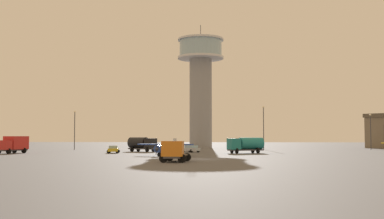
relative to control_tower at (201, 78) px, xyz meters
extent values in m
plane|color=#545456|center=(4.97, -68.01, -19.51)|extent=(400.00, 400.00, 0.00)
cylinder|color=gray|center=(0.00, 0.00, -7.03)|extent=(6.26, 6.26, 24.95)
cylinder|color=silver|center=(0.00, 0.00, 5.74)|extent=(12.91, 12.91, 0.60)
cylinder|color=#99B7C6|center=(0.00, 0.00, 8.34)|extent=(11.88, 11.88, 4.58)
cylinder|color=silver|center=(0.00, 0.00, 10.88)|extent=(12.91, 12.91, 0.50)
cylinder|color=#38383D|center=(0.00, 0.00, 13.13)|extent=(0.16, 0.16, 4.00)
cylinder|color=#2847A8|center=(-1.54, -57.67, -18.37)|extent=(3.10, 5.89, 1.16)
cone|color=#38383D|center=(-2.62, -60.63, -18.37)|extent=(1.05, 1.07, 0.81)
cube|color=#38383D|center=(-2.62, -60.63, -18.37)|extent=(0.11, 0.08, 1.78)
cube|color=#2847A8|center=(-1.64, -57.94, -17.69)|extent=(9.28, 4.53, 0.19)
cylinder|color=white|center=(-3.04, -57.42, -18.08)|extent=(0.89, 0.39, 1.27)
cylinder|color=white|center=(-0.23, -58.45, -18.08)|extent=(0.89, 0.39, 1.27)
cube|color=#99B7C6|center=(-1.92, -58.73, -18.05)|extent=(1.23, 1.29, 0.66)
cone|color=#2847A8|center=(-0.46, -54.72, -18.27)|extent=(1.27, 1.53, 0.87)
cube|color=white|center=(-0.46, -54.72, -17.52)|extent=(0.46, 1.01, 1.59)
cube|color=#2847A8|center=(-0.46, -54.72, -18.13)|extent=(2.93, 1.76, 0.09)
cylinder|color=black|center=(-2.31, -59.79, -19.23)|extent=(0.58, 0.34, 0.56)
cylinder|color=black|center=(-2.44, -57.15, -19.23)|extent=(0.58, 0.34, 0.56)
cylinder|color=black|center=(-0.51, -57.85, -19.23)|extent=(0.58, 0.34, 0.56)
cube|color=#38383D|center=(11.36, -45.02, -18.89)|extent=(6.72, 4.49, 0.24)
cube|color=teal|center=(9.22, -46.05, -17.78)|extent=(2.64, 2.84, 1.98)
cube|color=#99B7C6|center=(8.44, -46.42, -17.38)|extent=(0.91, 1.77, 0.99)
cylinder|color=teal|center=(12.32, -44.56, -17.69)|extent=(4.93, 3.86, 2.15)
cylinder|color=black|center=(9.72, -46.94, -19.01)|extent=(0.68, 1.02, 1.00)
cylinder|color=black|center=(8.84, -45.10, -19.01)|extent=(0.68, 1.02, 1.00)
cylinder|color=black|center=(13.58, -45.08, -19.01)|extent=(0.68, 1.02, 1.00)
cylinder|color=black|center=(12.69, -43.25, -19.01)|extent=(0.68, 1.02, 1.00)
cube|color=#38383D|center=(-9.34, -37.26, -18.89)|extent=(6.09, 4.29, 0.24)
cube|color=black|center=(-7.44, -38.21, -17.79)|extent=(2.51, 2.80, 1.96)
cube|color=#99B7C6|center=(-6.76, -38.55, -17.39)|extent=(0.95, 1.79, 0.98)
cylinder|color=black|center=(-10.21, -36.82, -17.67)|extent=(4.50, 3.72, 2.19)
cylinder|color=black|center=(-7.03, -37.26, -19.01)|extent=(0.69, 1.02, 1.00)
cylinder|color=black|center=(-7.96, -39.11, -19.01)|extent=(0.69, 1.02, 1.00)
cylinder|color=black|center=(-10.45, -35.54, -19.01)|extent=(0.69, 1.02, 1.00)
cylinder|color=black|center=(-11.38, -37.39, -19.01)|extent=(0.69, 1.02, 1.00)
cube|color=#38383D|center=(-30.79, -49.52, -18.89)|extent=(3.36, 6.57, 0.24)
cube|color=red|center=(-31.33, -51.72, -17.95)|extent=(2.74, 2.28, 1.64)
cube|color=#99B7C6|center=(-31.53, -52.51, -17.62)|extent=(1.99, 0.56, 0.82)
cube|color=red|center=(-30.54, -48.52, -17.58)|extent=(3.33, 4.68, 2.38)
cylinder|color=black|center=(-30.28, -51.91, -19.01)|extent=(1.04, 0.51, 1.00)
cylinder|color=black|center=(-29.30, -47.94, -19.01)|extent=(1.04, 0.51, 1.00)
cylinder|color=black|center=(-31.38, -47.43, -19.01)|extent=(1.04, 0.51, 1.00)
cube|color=#38383D|center=(2.22, -75.46, -18.89)|extent=(2.29, 5.79, 0.24)
cube|color=orange|center=(2.10, -77.50, -17.88)|extent=(2.54, 1.74, 1.77)
cube|color=#99B7C6|center=(2.05, -78.24, -17.53)|extent=(2.08, 0.20, 0.89)
cube|color=brown|center=(2.28, -74.51, -18.69)|extent=(2.67, 3.93, 0.16)
cube|color=#997547|center=(2.30, -74.14, -18.16)|extent=(1.09, 1.09, 0.90)
cylinder|color=black|center=(3.20, -77.51, -19.01)|extent=(1.01, 0.33, 1.00)
cylinder|color=black|center=(1.00, -77.38, -19.01)|extent=(1.01, 0.33, 1.00)
cylinder|color=black|center=(3.42, -73.82, -19.01)|extent=(1.01, 0.33, 1.00)
cylinder|color=black|center=(1.22, -73.69, -19.01)|extent=(1.01, 0.33, 1.00)
cube|color=#B7BABF|center=(0.80, -40.18, -18.91)|extent=(4.08, 4.18, 0.55)
cube|color=#99B7C6|center=(0.93, -40.33, -18.39)|extent=(2.72, 2.76, 0.50)
cylinder|color=black|center=(-0.72, -39.76, -19.19)|extent=(0.59, 0.57, 0.64)
cylinder|color=black|center=(0.48, -38.64, -19.19)|extent=(0.59, 0.57, 0.64)
cylinder|color=black|center=(1.11, -41.72, -19.19)|extent=(0.59, 0.57, 0.64)
cylinder|color=black|center=(2.31, -40.60, -19.19)|extent=(0.59, 0.57, 0.64)
cube|color=gold|center=(-13.02, -45.96, -18.91)|extent=(2.49, 4.43, 0.55)
cube|color=#99B7C6|center=(-13.06, -45.75, -18.39)|extent=(1.98, 2.59, 0.50)
cylinder|color=black|center=(-11.97, -47.17, -19.19)|extent=(0.66, 0.29, 0.64)
cylinder|color=black|center=(-13.57, -47.47, -19.19)|extent=(0.66, 0.29, 0.64)
cylinder|color=black|center=(-12.48, -44.46, -19.19)|extent=(0.66, 0.29, 0.64)
cylinder|color=black|center=(-14.07, -44.75, -19.19)|extent=(0.66, 0.29, 0.64)
cylinder|color=#38383D|center=(-28.17, -23.43, -15.17)|extent=(0.18, 0.18, 8.67)
sphere|color=#F9E5B2|center=(-28.17, -23.43, -10.61)|extent=(0.44, 0.44, 0.44)
cylinder|color=#38383D|center=(16.21, -19.64, -14.60)|extent=(0.18, 0.18, 9.81)
sphere|color=#F9E5B2|center=(16.21, -19.64, -9.48)|extent=(0.44, 0.44, 0.44)
cylinder|color=#38383D|center=(41.48, -16.95, -15.51)|extent=(0.18, 0.18, 7.99)
sphere|color=#F9E5B2|center=(41.48, -16.95, -11.30)|extent=(0.44, 0.44, 0.44)
camera|label=1|loc=(9.20, -132.55, -16.49)|focal=44.48mm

